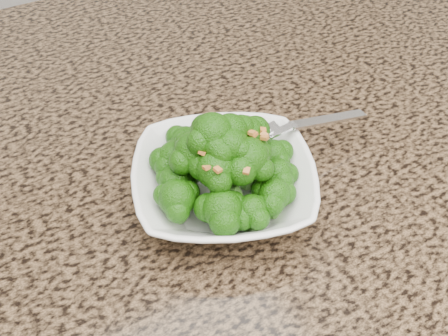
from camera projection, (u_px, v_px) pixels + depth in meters
granite_counter at (84, 216)px, 0.65m from camera, size 1.64×1.04×0.03m
bowl at (224, 184)px, 0.63m from camera, size 0.27×0.27×0.05m
broccoli_pile at (224, 141)px, 0.59m from camera, size 0.18×0.18×0.08m
garlic_topping at (224, 110)px, 0.56m from camera, size 0.11×0.11×0.01m
fork at (290, 126)px, 0.66m from camera, size 0.19×0.03×0.01m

